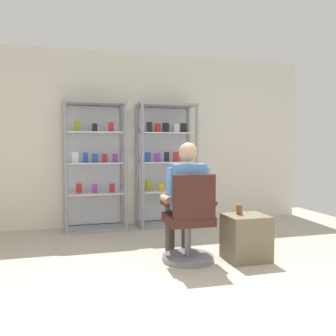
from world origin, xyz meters
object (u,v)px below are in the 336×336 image
tea_glass (239,210)px  display_cabinet_right (165,164)px  office_chair (189,226)px  storage_crate (246,237)px  display_cabinet_left (95,165)px  seated_shopkeeper (185,195)px

tea_glass → display_cabinet_right: bearing=98.7°
display_cabinet_right → tea_glass: 2.01m
office_chair → storage_crate: 0.65m
display_cabinet_right → tea_glass: display_cabinet_right is taller
display_cabinet_left → seated_shopkeeper: display_cabinet_left is taller
display_cabinet_left → office_chair: size_ratio=1.98×
display_cabinet_left → tea_glass: 2.43m
tea_glass → office_chair: bearing=176.8°
display_cabinet_left → display_cabinet_right: (1.10, -0.00, 0.01)m
display_cabinet_left → tea_glass: display_cabinet_left is taller
seated_shopkeeper → tea_glass: size_ratio=11.91×
display_cabinet_right → storage_crate: (0.35, -2.00, -0.72)m
display_cabinet_right → seated_shopkeeper: bearing=-98.7°
display_cabinet_left → office_chair: 2.16m
seated_shopkeeper → tea_glass: bearing=-19.0°
office_chair → storage_crate: office_chair is taller
display_cabinet_right → seated_shopkeeper: size_ratio=1.47×
office_chair → seated_shopkeeper: bearing=87.9°
office_chair → seated_shopkeeper: seated_shopkeeper is taller
storage_crate → display_cabinet_left: bearing=126.0°
storage_crate → seated_shopkeeper: bearing=158.1°
display_cabinet_right → office_chair: bearing=-98.1°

